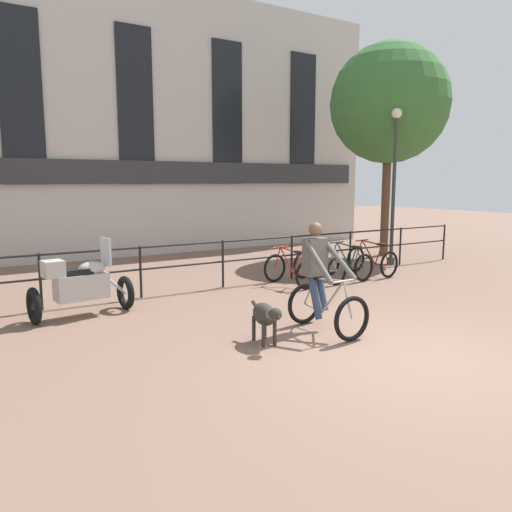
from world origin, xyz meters
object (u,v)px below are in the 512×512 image
object	(u,v)px
parked_bicycle_near_lamp	(290,270)
street_lamp	(394,178)
parked_motorcycle	(81,285)
cyclist_with_bike	(322,283)
parked_bicycle_far_end	(372,261)
dog	(266,315)
parked_bicycle_mid_left	(320,267)
parked_bicycle_mid_right	(347,264)

from	to	relation	value
parked_bicycle_near_lamp	street_lamp	world-z (taller)	street_lamp
parked_motorcycle	parked_bicycle_near_lamp	size ratio (longest dim) A/B	1.49
cyclist_with_bike	parked_bicycle_far_end	xyz separation A→B (m)	(4.09, 2.98, -0.41)
cyclist_with_bike	dog	bearing A→B (deg)	-174.99
cyclist_with_bike	street_lamp	world-z (taller)	street_lamp
parked_bicycle_mid_left	dog	bearing A→B (deg)	33.08
parked_bicycle_far_end	parked_bicycle_near_lamp	bearing A→B (deg)	-6.21
cyclist_with_bike	parked_bicycle_near_lamp	bearing A→B (deg)	60.96
parked_bicycle_far_end	parked_motorcycle	bearing A→B (deg)	-4.85
parked_bicycle_far_end	parked_bicycle_mid_left	bearing A→B (deg)	-6.21
cyclist_with_bike	parked_motorcycle	size ratio (longest dim) A/B	0.96
dog	parked_bicycle_near_lamp	world-z (taller)	parked_bicycle_near_lamp
cyclist_with_bike	parked_motorcycle	distance (m)	4.14
dog	parked_motorcycle	bearing A→B (deg)	130.58
parked_bicycle_near_lamp	parked_bicycle_mid_right	size ratio (longest dim) A/B	1.01
cyclist_with_bike	parked_bicycle_far_end	distance (m)	5.08
dog	parked_bicycle_near_lamp	bearing A→B (deg)	56.83
parked_bicycle_mid_right	street_lamp	bearing A→B (deg)	-167.06
parked_motorcycle	street_lamp	xyz separation A→B (m)	(8.70, 1.01, 1.85)
street_lamp	cyclist_with_bike	bearing A→B (deg)	-145.97
dog	parked_motorcycle	distance (m)	3.51
dog	parked_bicycle_mid_right	world-z (taller)	parked_bicycle_mid_right
parked_bicycle_mid_right	parked_bicycle_far_end	bearing A→B (deg)	173.75
parked_bicycle_mid_right	parked_bicycle_near_lamp	bearing A→B (deg)	-6.25
parked_motorcycle	parked_bicycle_near_lamp	bearing A→B (deg)	-94.16
dog	parked_motorcycle	world-z (taller)	parked_motorcycle
parked_bicycle_mid_left	parked_bicycle_far_end	xyz separation A→B (m)	(1.69, -0.00, 0.00)
parked_bicycle_far_end	cyclist_with_bike	bearing A→B (deg)	29.90
parked_motorcycle	parked_bicycle_far_end	world-z (taller)	parked_motorcycle
parked_bicycle_mid_left	cyclist_with_bike	bearing A→B (deg)	42.86
cyclist_with_bike	parked_bicycle_near_lamp	size ratio (longest dim) A/B	1.44
parked_motorcycle	parked_bicycle_near_lamp	distance (m)	4.60
parked_bicycle_mid_right	parked_bicycle_far_end	world-z (taller)	same
street_lamp	dog	bearing A→B (deg)	-149.81
parked_bicycle_near_lamp	parked_bicycle_far_end	size ratio (longest dim) A/B	1.01
cyclist_with_bike	parked_motorcycle	bearing A→B (deg)	135.71
parked_bicycle_mid_left	parked_bicycle_near_lamp	bearing A→B (deg)	-8.30
dog	parked_bicycle_mid_left	bearing A→B (deg)	49.04
dog	parked_bicycle_mid_left	size ratio (longest dim) A/B	0.76
parked_bicycle_mid_left	parked_bicycle_mid_right	size ratio (longest dim) A/B	1.02
cyclist_with_bike	street_lamp	distance (m)	7.03
parked_bicycle_near_lamp	parked_bicycle_far_end	world-z (taller)	same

